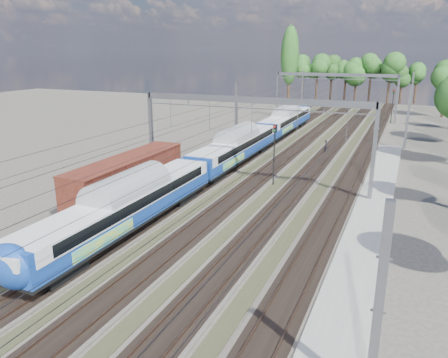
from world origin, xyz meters
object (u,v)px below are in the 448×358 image
at_px(worker, 326,147).
at_px(signal_far, 393,102).
at_px(emu_train, 236,143).
at_px(freight_boxcar, 128,175).
at_px(signal_near, 274,147).

relative_size(worker, signal_far, 0.28).
bearing_deg(emu_train, freight_boxcar, -106.40).
bearing_deg(freight_boxcar, worker, 63.31).
distance_m(emu_train, signal_far, 43.49).
bearing_deg(freight_boxcar, signal_near, 41.09).
relative_size(emu_train, signal_far, 10.59).
height_order(freight_boxcar, signal_far, signal_far).
distance_m(freight_boxcar, signal_far, 59.41).
bearing_deg(emu_train, signal_far, 69.35).
distance_m(emu_train, signal_near, 8.72).
relative_size(emu_train, worker, 37.57).
xyz_separation_m(emu_train, signal_near, (6.43, -5.76, 1.23)).
relative_size(worker, signal_near, 0.28).
bearing_deg(signal_near, freight_boxcar, -156.43).
bearing_deg(emu_train, worker, 51.52).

